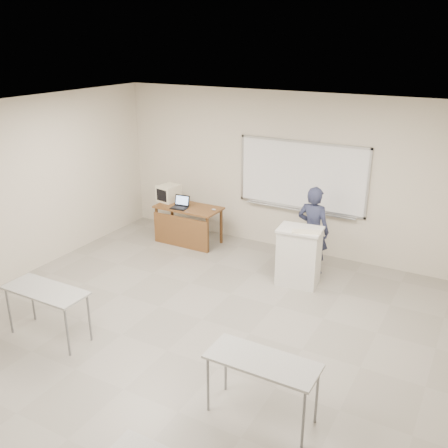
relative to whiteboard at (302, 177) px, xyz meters
The scene contains 10 objects.
floor 4.25m from the whiteboard, 94.32° to the right, with size 7.00×8.00×0.01m, color gray.
whiteboard is the anchor object (origin of this frame).
student_desks 5.39m from the whiteboard, 93.23° to the right, with size 4.40×2.20×0.73m.
instructor_desk 2.41m from the whiteboard, 159.46° to the right, with size 1.31×0.65×0.75m.
podium 1.71m from the whiteboard, 69.06° to the right, with size 0.70×0.51×0.99m.
crt_monitor 2.74m from the whiteboard, 168.32° to the right, with size 0.36×0.41×0.34m.
laptop 2.41m from the whiteboard, 159.95° to the right, with size 0.31×0.29×0.23m.
mouse 1.79m from the whiteboard, 157.95° to the right, with size 0.09×0.06×0.04m, color #9EA1A6.
keyboard 1.64m from the whiteboard, 65.50° to the right, with size 0.46×0.15×0.03m, color beige.
presenter 1.19m from the whiteboard, 55.60° to the right, with size 0.57×0.38×1.57m, color black.
Camera 1 is at (3.37, -4.52, 3.90)m, focal length 40.00 mm.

